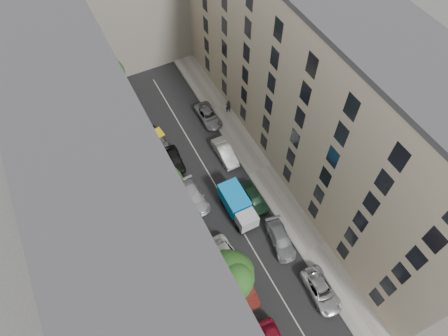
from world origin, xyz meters
TOP-DOWN VIEW (x-y plane):
  - ground at (0.00, 0.00)m, footprint 120.00×120.00m
  - road_surface at (0.00, 0.00)m, footprint 8.00×44.00m
  - sidewalk_left at (-5.50, 0.00)m, footprint 3.00×44.00m
  - sidewalk_right at (5.50, 0.00)m, footprint 3.00×44.00m
  - building_left at (-11.00, 0.00)m, footprint 8.00×44.00m
  - building_right at (11.00, 0.00)m, footprint 8.00×44.00m
  - tarp_truck at (0.60, -3.65)m, footprint 2.24×5.46m
  - car_left_1 at (-2.80, -11.40)m, footprint 1.84×4.45m
  - car_left_2 at (-2.84, -7.80)m, footprint 2.72×4.83m
  - car_left_3 at (-2.89, -0.20)m, footprint 2.14×4.90m
  - car_left_4 at (-2.80, 5.40)m, footprint 1.89×4.05m
  - car_left_5 at (-3.60, 9.00)m, footprint 2.06×4.49m
  - car_right_0 at (3.48, -15.00)m, footprint 2.55×5.03m
  - car_right_1 at (2.80, -8.80)m, footprint 2.75×5.09m
  - car_right_2 at (2.80, -3.33)m, footprint 1.80×4.35m
  - car_right_3 at (2.80, 3.60)m, footprint 1.59×4.55m
  - car_right_4 at (3.60, 9.80)m, footprint 2.21×4.74m
  - tree_near at (-4.50, -11.52)m, footprint 4.85×4.49m
  - tree_mid at (-6.30, 0.16)m, footprint 5.20×4.92m
  - tree_far at (-6.30, 17.52)m, footprint 4.95×4.62m
  - lamp_post at (-5.80, -8.19)m, footprint 0.36×0.36m
  - pedestrian at (6.40, 9.74)m, footprint 0.75×0.55m

SIDE VIEW (x-z plane):
  - ground at x=0.00m, z-range 0.00..0.00m
  - road_surface at x=0.00m, z-range 0.00..0.02m
  - sidewalk_left at x=-5.50m, z-range 0.00..0.15m
  - sidewalk_right at x=5.50m, z-range 0.00..0.15m
  - car_left_2 at x=-2.84m, z-range 0.00..1.27m
  - car_right_4 at x=3.60m, z-range 0.00..1.31m
  - car_left_4 at x=-2.80m, z-range 0.00..1.34m
  - car_right_0 at x=3.48m, z-range 0.00..1.36m
  - car_left_3 at x=-2.89m, z-range 0.00..1.40m
  - car_right_1 at x=2.80m, z-range 0.00..1.40m
  - car_left_5 at x=-3.60m, z-range 0.00..1.43m
  - car_left_1 at x=-2.80m, z-range 0.00..1.43m
  - car_right_2 at x=2.80m, z-range 0.00..1.47m
  - car_right_3 at x=2.80m, z-range 0.00..1.50m
  - pedestrian at x=6.40m, z-range 0.15..2.06m
  - tarp_truck at x=0.60m, z-range 0.13..2.65m
  - lamp_post at x=-5.80m, z-range 0.88..6.73m
  - tree_mid at x=-6.30m, z-range 1.18..8.44m
  - tree_near at x=-4.50m, z-range 1.57..9.65m
  - tree_far at x=-6.30m, z-range 1.57..9.78m
  - building_left at x=-11.00m, z-range 0.00..20.00m
  - building_right at x=11.00m, z-range 0.00..20.00m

